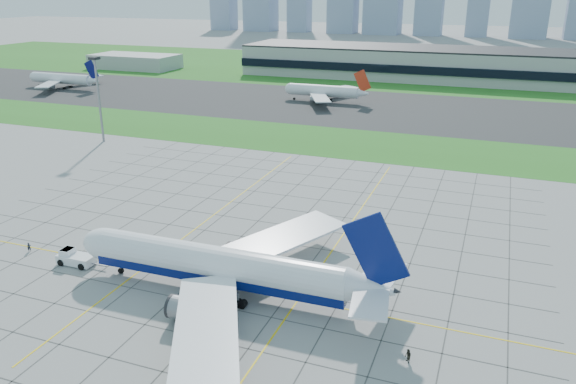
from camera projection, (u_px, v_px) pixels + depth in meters
name	position (u px, v px, depth m)	size (l,w,h in m)	color
ground	(200.00, 274.00, 93.13)	(1400.00, 1400.00, 0.00)	gray
grass_median	(344.00, 142.00, 172.21)	(700.00, 35.00, 0.04)	#28691E
asphalt_taxiway	(381.00, 109.00, 220.54)	(700.00, 75.00, 0.04)	#383838
grass_far	(422.00, 72.00, 317.21)	(700.00, 145.00, 0.04)	#28691E
apron_markings	(232.00, 247.00, 102.73)	(120.00, 130.00, 0.03)	#474744
terminal	(497.00, 66.00, 279.13)	(260.00, 43.00, 15.80)	#B7B7B2
service_block	(135.00, 61.00, 329.48)	(50.00, 25.00, 8.00)	#B7B7B2
light_mast	(98.00, 89.00, 167.97)	(2.50, 2.50, 25.60)	gray
airliner	(221.00, 266.00, 85.79)	(53.58, 54.31, 16.87)	white
pushback_tug	(75.00, 258.00, 96.12)	(9.42, 3.39, 2.62)	white
crew_near	(29.00, 247.00, 100.74)	(0.62, 0.40, 1.69)	black
crew_far	(408.00, 356.00, 70.79)	(0.92, 0.71, 1.89)	#2A271C
distant_jet_0	(63.00, 79.00, 263.60)	(37.63, 42.66, 14.08)	white
distant_jet_1	(325.00, 91.00, 232.31)	(34.52, 42.66, 14.08)	white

